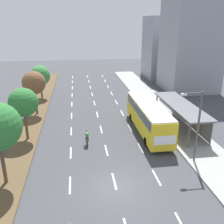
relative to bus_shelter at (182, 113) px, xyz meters
name	(u,v)px	position (x,y,z in m)	size (l,w,h in m)	color
ground_plane	(116,187)	(-9.53, -10.13, -1.87)	(140.00, 140.00, 0.00)	#424247
median_strip	(39,108)	(-17.83, 9.87, -1.81)	(2.60, 52.00, 0.12)	brown
sidewalk_right	(154,103)	(-0.28, 9.87, -1.79)	(4.50, 52.00, 0.15)	#9E9E99
lane_divider_left	(72,109)	(-13.03, 8.70, -1.86)	(0.14, 48.66, 0.01)	white
lane_divider_center	(96,108)	(-9.53, 8.70, -1.86)	(0.14, 48.66, 0.01)	white
lane_divider_right	(119,107)	(-6.03, 8.70, -1.86)	(0.14, 48.66, 0.01)	white
bus_shelter	(182,113)	(0.00, 0.00, 0.00)	(2.90, 11.06, 2.86)	gray
bus	(148,115)	(-4.28, -0.45, 0.20)	(2.54, 11.29, 3.37)	yellow
cyclist	(87,138)	(-11.34, -2.73, -1.08)	(0.46, 1.82, 1.71)	black
median_tree_second	(23,103)	(-17.65, -0.58, 2.31)	(3.03, 3.03, 5.59)	brown
median_tree_third	(34,83)	(-17.71, 7.27, 2.57)	(3.08, 3.08, 5.88)	brown
median_tree_fourth	(40,76)	(-17.95, 15.12, 1.98)	(3.24, 3.24, 5.36)	brown
streetlight	(197,122)	(-2.11, -7.50, 2.02)	(1.91, 0.24, 6.50)	#4C4C51
building_near_right	(192,33)	(8.44, 17.60, 8.30)	(8.78, 9.47, 20.34)	#8E939E
building_mid_right	(161,48)	(6.98, 29.27, 4.76)	(6.66, 8.44, 13.26)	#8E939E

